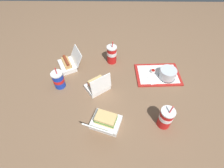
# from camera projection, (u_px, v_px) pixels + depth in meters

# --- Properties ---
(ground_plane) EXTENTS (3.20, 3.20, 0.00)m
(ground_plane) POSITION_uv_depth(u_px,v_px,m) (110.00, 93.00, 1.37)
(ground_plane) COLOR brown
(food_tray) EXTENTS (0.38, 0.28, 0.01)m
(food_tray) POSITION_uv_depth(u_px,v_px,m) (158.00, 75.00, 1.49)
(food_tray) COLOR red
(food_tray) RESTS_ON ground_plane
(cake_container) EXTENTS (0.14, 0.14, 0.08)m
(cake_container) POSITION_uv_depth(u_px,v_px,m) (168.00, 74.00, 1.43)
(cake_container) COLOR black
(cake_container) RESTS_ON food_tray
(ketchup_cup) EXTENTS (0.04, 0.04, 0.02)m
(ketchup_cup) POSITION_uv_depth(u_px,v_px,m) (153.00, 71.00, 1.49)
(ketchup_cup) COLOR white
(ketchup_cup) RESTS_ON food_tray
(napkin_stack) EXTENTS (0.12, 0.12, 0.00)m
(napkin_stack) POSITION_uv_depth(u_px,v_px,m) (155.00, 79.00, 1.44)
(napkin_stack) COLOR white
(napkin_stack) RESTS_ON food_tray
(plastic_fork) EXTENTS (0.11, 0.04, 0.00)m
(plastic_fork) POSITION_uv_depth(u_px,v_px,m) (145.00, 68.00, 1.53)
(plastic_fork) COLOR white
(plastic_fork) RESTS_ON food_tray
(clamshell_sandwich_corner) EXTENTS (0.22, 0.21, 0.17)m
(clamshell_sandwich_corner) POSITION_uv_depth(u_px,v_px,m) (98.00, 85.00, 1.36)
(clamshell_sandwich_corner) COLOR white
(clamshell_sandwich_corner) RESTS_ON ground_plane
(clamshell_sandwich_back) EXTENTS (0.25, 0.26, 0.18)m
(clamshell_sandwich_back) POSITION_uv_depth(u_px,v_px,m) (105.00, 122.00, 1.15)
(clamshell_sandwich_back) COLOR white
(clamshell_sandwich_back) RESTS_ON ground_plane
(clamshell_hotdog_right) EXTENTS (0.25, 0.24, 0.15)m
(clamshell_hotdog_right) POSITION_uv_depth(u_px,v_px,m) (68.00, 64.00, 1.53)
(clamshell_hotdog_right) COLOR white
(clamshell_hotdog_right) RESTS_ON ground_plane
(soda_cup_corner) EXTENTS (0.09, 0.09, 0.23)m
(soda_cup_corner) POSITION_uv_depth(u_px,v_px,m) (112.00, 54.00, 1.54)
(soda_cup_corner) COLOR red
(soda_cup_corner) RESTS_ON ground_plane
(soda_cup_front) EXTENTS (0.09, 0.09, 0.22)m
(soda_cup_front) POSITION_uv_depth(u_px,v_px,m) (166.00, 118.00, 1.13)
(soda_cup_front) COLOR red
(soda_cup_front) RESTS_ON ground_plane
(soda_cup_back) EXTENTS (0.09, 0.09, 0.21)m
(soda_cup_back) POSITION_uv_depth(u_px,v_px,m) (59.00, 80.00, 1.36)
(soda_cup_back) COLOR #1938B7
(soda_cup_back) RESTS_ON ground_plane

